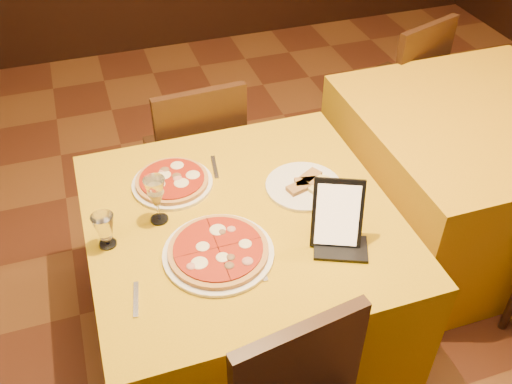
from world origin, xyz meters
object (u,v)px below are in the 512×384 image
object	(u,v)px
main_table	(243,283)
pizza_near	(218,252)
chair_side_far	(390,87)
side_table	(465,178)
water_glass	(105,231)
wine_glass	(157,200)
tablet	(337,214)
chair_main_far	(194,153)
pizza_far	(172,182)

from	to	relation	value
main_table	pizza_near	world-z (taller)	pizza_near
chair_side_far	pizza_near	world-z (taller)	chair_side_far
main_table	side_table	bearing A→B (deg)	13.52
chair_side_far	water_glass	size ratio (longest dim) A/B	7.00
chair_side_far	pizza_near	xyz separation A→B (m)	(-1.38, -1.26, 0.31)
main_table	water_glass	bearing A→B (deg)	-179.87
wine_glass	tablet	bearing A→B (deg)	-27.41
main_table	chair_main_far	bearing A→B (deg)	90.00
main_table	tablet	distance (m)	0.60
chair_main_far	water_glass	distance (m)	1.02
pizza_far	main_table	bearing A→B (deg)	-50.63
side_table	wine_glass	xyz separation A→B (m)	(-1.54, -0.24, 0.47)
chair_main_far	tablet	world-z (taller)	tablet
pizza_far	water_glass	size ratio (longest dim) A/B	2.38
chair_main_far	chair_side_far	size ratio (longest dim) A/B	1.00
chair_side_far	pizza_far	distance (m)	1.71
pizza_near	tablet	world-z (taller)	tablet
main_table	side_table	distance (m)	1.29
pizza_far	chair_main_far	bearing A→B (deg)	70.84
water_glass	chair_main_far	bearing A→B (deg)	59.91
chair_side_far	water_glass	bearing A→B (deg)	13.20
pizza_near	water_glass	size ratio (longest dim) A/B	2.88
side_table	water_glass	distance (m)	1.81
wine_glass	chair_side_far	bearing A→B (deg)	33.82
side_table	wine_glass	bearing A→B (deg)	-171.29
water_glass	tablet	size ratio (longest dim) A/B	0.53
chair_main_far	tablet	distance (m)	1.15
chair_main_far	tablet	size ratio (longest dim) A/B	3.73
tablet	pizza_near	bearing A→B (deg)	-164.31
tablet	main_table	bearing A→B (deg)	163.91
chair_main_far	tablet	bearing A→B (deg)	101.46
side_table	chair_side_far	bearing A→B (deg)	90.00
wine_glass	water_glass	bearing A→B (deg)	-160.77
chair_side_far	side_table	bearing A→B (deg)	70.80
tablet	side_table	bearing A→B (deg)	51.53
chair_main_far	wine_glass	xyz separation A→B (m)	(-0.29, -0.76, 0.39)
pizza_far	water_glass	bearing A→B (deg)	-138.36
chair_main_far	pizza_near	distance (m)	1.04
main_table	wine_glass	xyz separation A→B (m)	(-0.29, 0.07, 0.47)
chair_side_far	chair_main_far	bearing A→B (deg)	-6.85
main_table	pizza_far	bearing A→B (deg)	129.37
chair_main_far	pizza_near	bearing A→B (deg)	79.49
main_table	pizza_near	distance (m)	0.44
tablet	chair_side_far	bearing A→B (deg)	76.80
main_table	side_table	xyz separation A→B (m)	(1.25, 0.30, 0.00)
side_table	chair_main_far	bearing A→B (deg)	157.40
water_glass	tablet	xyz separation A→B (m)	(0.74, -0.22, 0.06)
main_table	wine_glass	world-z (taller)	wine_glass
water_glass	tablet	distance (m)	0.78
chair_side_far	pizza_far	xyz separation A→B (m)	(-1.45, -0.85, 0.31)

